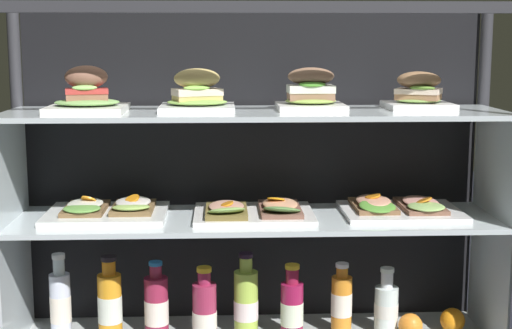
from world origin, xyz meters
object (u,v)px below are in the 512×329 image
(plated_roll_sandwich_center, at_px, (311,94))
(open_sandwich_tray_center, at_px, (399,207))
(plated_roll_sandwich_right_of_center, at_px, (87,97))
(juice_bottle_tucked_behind, at_px, (341,303))
(open_sandwich_tray_far_left, at_px, (108,210))
(open_sandwich_tray_far_right, at_px, (255,211))
(plated_roll_sandwich_near_right_corner, at_px, (418,94))
(juice_bottle_front_right_end, at_px, (156,306))
(juice_bottle_back_right, at_px, (205,311))
(orange_fruit_beside_bottles, at_px, (453,320))
(juice_bottle_near_post, at_px, (292,308))
(juice_bottle_front_second, at_px, (60,305))
(juice_bottle_back_left, at_px, (246,302))
(juice_bottle_front_left_end, at_px, (386,307))
(orange_fruit_near_left_post, at_px, (410,325))
(juice_bottle_front_fourth, at_px, (110,305))
(plated_roll_sandwich_mid_left, at_px, (197,96))

(plated_roll_sandwich_center, relative_size, open_sandwich_tray_center, 0.56)
(plated_roll_sandwich_right_of_center, distance_m, juice_bottle_tucked_behind, 0.94)
(open_sandwich_tray_far_left, height_order, open_sandwich_tray_far_right, open_sandwich_tray_far_left)
(plated_roll_sandwich_near_right_corner, bearing_deg, juice_bottle_front_right_end, -179.40)
(open_sandwich_tray_center, bearing_deg, juice_bottle_back_right, -177.17)
(juice_bottle_back_right, xyz_separation_m, juice_bottle_tucked_behind, (0.40, 0.02, 0.01))
(plated_roll_sandwich_right_of_center, bearing_deg, juice_bottle_tucked_behind, 3.32)
(open_sandwich_tray_far_right, distance_m, juice_bottle_front_right_end, 0.41)
(plated_roll_sandwich_center, distance_m, orange_fruit_beside_bottles, 0.80)
(plated_roll_sandwich_center, xyz_separation_m, open_sandwich_tray_center, (0.26, 0.00, -0.33))
(juice_bottle_tucked_behind, relative_size, orange_fruit_beside_bottles, 2.96)
(juice_bottle_near_post, height_order, orange_fruit_beside_bottles, juice_bottle_near_post)
(plated_roll_sandwich_center, height_order, juice_bottle_front_second, plated_roll_sandwich_center)
(juice_bottle_back_left, height_order, juice_bottle_front_left_end, juice_bottle_back_left)
(plated_roll_sandwich_right_of_center, xyz_separation_m, open_sandwich_tray_center, (0.88, 0.05, -0.33))
(plated_roll_sandwich_right_of_center, height_order, juice_bottle_tucked_behind, plated_roll_sandwich_right_of_center)
(open_sandwich_tray_center, bearing_deg, juice_bottle_back_left, 179.95)
(open_sandwich_tray_far_left, distance_m, juice_bottle_front_second, 0.31)
(orange_fruit_near_left_post, bearing_deg, juice_bottle_tucked_behind, 171.37)
(juice_bottle_back_left, xyz_separation_m, orange_fruit_near_left_post, (0.48, -0.03, -0.07))
(orange_fruit_beside_bottles, bearing_deg, open_sandwich_tray_far_left, -179.84)
(juice_bottle_front_fourth, distance_m, juice_bottle_back_right, 0.27)
(juice_bottle_back_right, bearing_deg, juice_bottle_front_right_end, 166.35)
(plated_roll_sandwich_right_of_center, bearing_deg, plated_roll_sandwich_mid_left, 6.00)
(plated_roll_sandwich_mid_left, relative_size, plated_roll_sandwich_near_right_corner, 1.12)
(orange_fruit_beside_bottles, bearing_deg, juice_bottle_front_right_end, 179.46)
(juice_bottle_near_post, distance_m, juice_bottle_tucked_behind, 0.15)
(plated_roll_sandwich_mid_left, bearing_deg, plated_roll_sandwich_center, 2.06)
(plated_roll_sandwich_right_of_center, height_order, open_sandwich_tray_far_right, plated_roll_sandwich_right_of_center)
(open_sandwich_tray_center, xyz_separation_m, juice_bottle_front_left_end, (-0.03, 0.00, -0.30))
(open_sandwich_tray_far_left, xyz_separation_m, juice_bottle_back_left, (0.39, 0.01, -0.28))
(juice_bottle_front_right_end, bearing_deg, juice_bottle_back_right, -13.65)
(juice_bottle_front_right_end, height_order, orange_fruit_near_left_post, juice_bottle_front_right_end)
(plated_roll_sandwich_right_of_center, height_order, orange_fruit_near_left_post, plated_roll_sandwich_right_of_center)
(juice_bottle_back_left, bearing_deg, orange_fruit_near_left_post, -4.08)
(plated_roll_sandwich_mid_left, distance_m, juice_bottle_back_right, 0.62)
(juice_bottle_front_second, bearing_deg, plated_roll_sandwich_near_right_corner, 1.55)
(plated_roll_sandwich_mid_left, relative_size, open_sandwich_tray_far_right, 0.61)
(orange_fruit_beside_bottles, bearing_deg, juice_bottle_near_post, -177.48)
(open_sandwich_tray_far_left, xyz_separation_m, juice_bottle_front_fourth, (-0.00, -0.01, -0.28))
(juice_bottle_tucked_behind, bearing_deg, juice_bottle_front_right_end, 178.95)
(juice_bottle_front_second, height_order, juice_bottle_back_right, juice_bottle_front_second)
(plated_roll_sandwich_right_of_center, relative_size, juice_bottle_front_left_end, 1.05)
(plated_roll_sandwich_mid_left, xyz_separation_m, juice_bottle_back_left, (0.14, 0.01, -0.61))
(open_sandwich_tray_center, bearing_deg, open_sandwich_tray_far_left, -179.67)
(juice_bottle_front_second, bearing_deg, juice_bottle_back_right, -1.97)
(plated_roll_sandwich_right_of_center, xyz_separation_m, juice_bottle_front_right_end, (0.17, 0.05, -0.62))
(juice_bottle_front_second, bearing_deg, juice_bottle_front_fourth, -0.91)
(plated_roll_sandwich_center, distance_m, orange_fruit_near_left_post, 0.74)
(juice_bottle_front_right_end, relative_size, juice_bottle_tucked_behind, 1.04)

